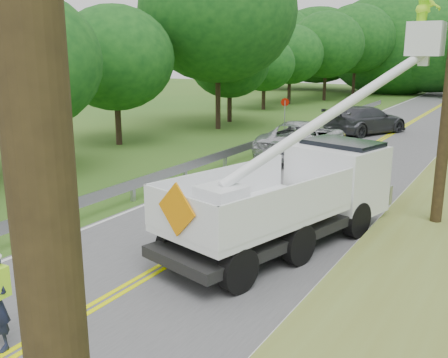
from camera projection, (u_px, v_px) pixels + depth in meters
The scene contains 8 objects.
ground at pixel (52, 331), 9.07m from camera, with size 140.00×140.00×0.00m, color #29591B.
road at pixel (324, 173), 20.75m from camera, with size 7.20×96.00×0.03m.
guardrail at pixel (248, 147), 23.36m from camera, with size 0.18×48.00×0.77m.
treeline_left at pixel (260, 40), 37.12m from camera, with size 10.35×54.97×11.42m.
bucket_truck at pixel (314, 181), 13.33m from camera, with size 4.91×7.32×6.76m.
suv_silver at pixel (303, 139), 23.62m from camera, with size 2.84×6.16×1.71m, color silver.
suv_darkgrey at pixel (366, 120), 30.39m from camera, with size 2.30×5.66×1.64m, color #3C3E44.
stop_sign_permanent at pixel (285, 112), 29.06m from camera, with size 0.46×0.19×2.25m.
Camera 1 is at (6.78, -5.44, 4.86)m, focal length 40.90 mm.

